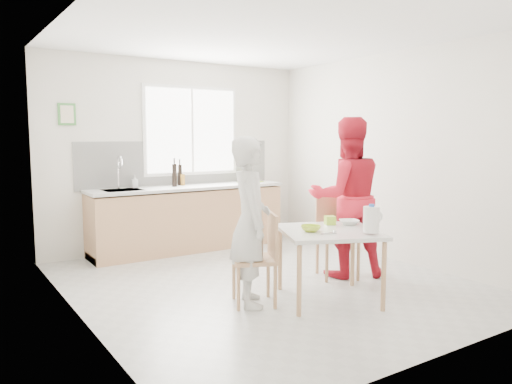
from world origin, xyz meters
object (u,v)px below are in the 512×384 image
person_white (250,222)px  bowl_white (349,222)px  dining_table (329,237)px  chair_far (336,232)px  milk_jug (372,219)px  wine_bottle_a (174,175)px  wine_bottle_b (180,175)px  chair_left (261,254)px  bowl_green (311,228)px  person_red (347,197)px

person_white → bowl_white: bearing=-77.0°
dining_table → chair_far: size_ratio=1.30×
chair_far → milk_jug: milk_jug is taller
wine_bottle_a → wine_bottle_b: (0.14, 0.12, -0.01)m
wine_bottle_a → person_white: bearing=-97.5°
chair_left → bowl_white: chair_left is taller
dining_table → chair_left: (-0.63, 0.27, -0.15)m
bowl_white → bowl_green: bearing=-172.7°
chair_far → wine_bottle_b: 2.54m
chair_far → person_white: 1.43m
dining_table → wine_bottle_b: wine_bottle_b is taller
milk_jug → bowl_white: bearing=92.6°
bowl_white → wine_bottle_b: 2.90m
dining_table → person_red: 0.98m
chair_far → milk_jug: 1.15m
bowl_green → person_red: bearing=28.3°
person_white → bowl_green: 0.59m
person_white → wine_bottle_a: size_ratio=5.07×
dining_table → bowl_white: bowl_white is taller
chair_far → bowl_white: 0.61m
dining_table → chair_far: (0.65, 0.61, -0.12)m
chair_far → wine_bottle_b: size_ratio=3.11×
milk_jug → bowl_green: bearing=156.4°
chair_left → milk_jug: size_ratio=3.32×
bowl_green → bowl_white: 0.58m
person_red → bowl_green: person_red is taller
wine_bottle_b → bowl_green: bearing=-89.0°
person_white → dining_table: bearing=-90.0°
dining_table → person_red: (0.76, 0.55, 0.29)m
wine_bottle_a → wine_bottle_b: bearing=40.6°
chair_left → person_white: size_ratio=0.54×
dining_table → person_white: bearing=156.4°
dining_table → wine_bottle_a: size_ratio=3.78×
chair_far → bowl_green: size_ratio=4.89×
wine_bottle_a → bowl_white: bearing=-74.1°
wine_bottle_b → bowl_white: bearing=-77.3°
person_white → bowl_white: (1.09, -0.21, -0.08)m
bowl_green → milk_jug: milk_jug is taller
dining_table → person_white: 0.80m
chair_left → bowl_white: size_ratio=4.40×
person_white → person_red: size_ratio=0.88×
wine_bottle_a → person_red: bearing=-62.9°
wine_bottle_b → person_white: bearing=-100.1°
wine_bottle_a → chair_left: bearing=-95.3°
person_white → wine_bottle_a: (0.33, 2.48, 0.27)m
person_red → person_white: bearing=32.8°
bowl_white → milk_jug: (-0.19, -0.49, 0.12)m
person_white → wine_bottle_a: 2.52m
person_white → wine_bottle_b: (0.46, 2.60, 0.26)m
chair_far → bowl_green: (-0.85, -0.58, 0.22)m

